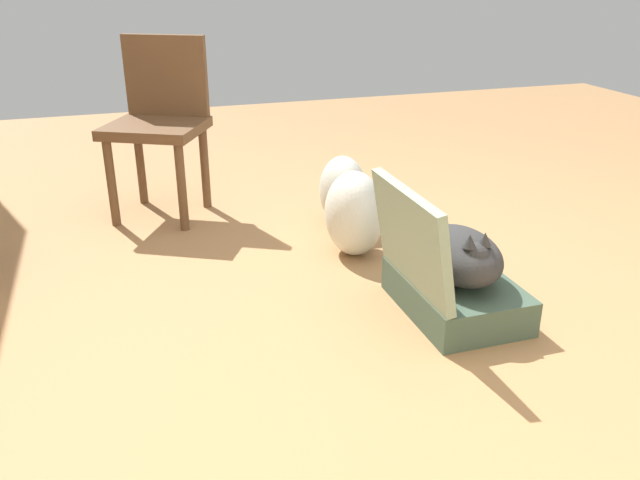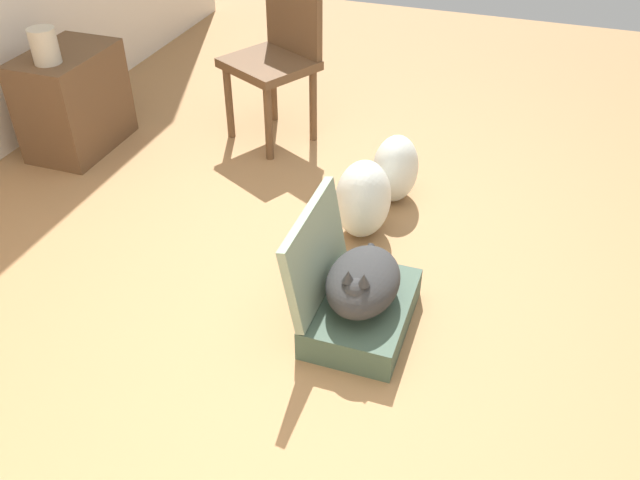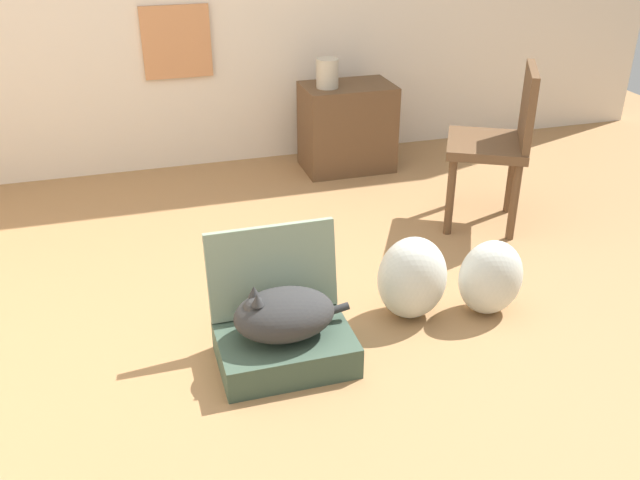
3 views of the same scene
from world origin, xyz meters
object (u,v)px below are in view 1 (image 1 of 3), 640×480
Objects in this scene: cat at (460,255)px; chair at (160,118)px; suitcase_base at (456,295)px; plastic_bag_white at (354,213)px; plastic_bag_clear at (344,191)px.

chair is at bearing 32.69° from cat.
plastic_bag_white reaches higher than suitcase_base.
plastic_bag_clear is at bearing 5.98° from suitcase_base.
plastic_bag_clear is at bearing -12.39° from plastic_bag_white.
suitcase_base is 0.65m from plastic_bag_white.
plastic_bag_white is 1.14m from chair.
plastic_bag_white is 0.35m from plastic_bag_clear.
suitcase_base is at bearing -29.20° from chair.
cat is 1.72m from chair.
cat reaches higher than suitcase_base.
plastic_bag_clear is at bearing 5.93° from cat.
plastic_bag_white is at bearing 15.98° from suitcase_base.
chair reaches higher than cat.
cat is 1.26× the size of plastic_bag_white.
plastic_bag_clear is 0.40× the size of chair.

